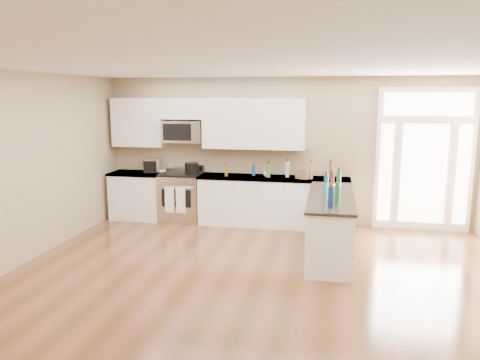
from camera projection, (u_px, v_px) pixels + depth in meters
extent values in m
plane|color=#573618|center=(245.00, 312.00, 5.37)|extent=(8.00, 8.00, 0.00)
plane|color=#9F8864|center=(284.00, 151.00, 8.98)|extent=(7.00, 0.00, 7.00)
plane|color=white|center=(246.00, 62.00, 4.87)|extent=(8.00, 8.00, 0.00)
cube|color=white|center=(139.00, 196.00, 9.40)|extent=(1.06, 0.62, 0.90)
cube|color=black|center=(140.00, 216.00, 9.48)|extent=(1.02, 0.52, 0.10)
cube|color=black|center=(138.00, 173.00, 9.32)|extent=(1.10, 0.66, 0.04)
cube|color=white|center=(273.00, 202.00, 8.88)|extent=(2.81, 0.62, 0.90)
cube|color=black|center=(273.00, 223.00, 8.95)|extent=(2.77, 0.52, 0.10)
cube|color=black|center=(273.00, 178.00, 8.80)|extent=(2.85, 0.66, 0.04)
cube|color=white|center=(330.00, 226.00, 7.27)|extent=(0.65, 2.28, 0.90)
cube|color=black|center=(329.00, 251.00, 7.34)|extent=(0.61, 2.18, 0.10)
cube|color=black|center=(331.00, 197.00, 7.19)|extent=(0.69, 2.32, 0.04)
cube|color=white|center=(139.00, 122.00, 9.28)|extent=(1.04, 0.33, 0.95)
cube|color=white|center=(253.00, 124.00, 8.84)|extent=(1.94, 0.33, 0.95)
cube|color=white|center=(183.00, 109.00, 9.05)|extent=(0.82, 0.33, 0.40)
cube|color=silver|center=(183.00, 131.00, 9.10)|extent=(0.78, 0.40, 0.42)
cube|color=black|center=(177.00, 132.00, 8.91)|extent=(0.56, 0.01, 0.32)
cube|color=white|center=(424.00, 160.00, 8.47)|extent=(1.70, 0.08, 2.60)
cube|color=white|center=(423.00, 174.00, 8.46)|extent=(0.78, 0.02, 1.80)
cube|color=white|center=(386.00, 173.00, 8.59)|extent=(0.22, 0.02, 1.80)
cube|color=white|center=(463.00, 175.00, 8.33)|extent=(0.22, 0.02, 1.80)
cube|color=white|center=(428.00, 104.00, 8.24)|extent=(1.50, 0.02, 0.40)
cube|color=silver|center=(182.00, 198.00, 9.23)|extent=(0.80, 0.66, 0.92)
cube|color=black|center=(181.00, 174.00, 9.14)|extent=(0.80, 0.60, 0.03)
cube|color=silver|center=(186.00, 168.00, 9.42)|extent=(0.80, 0.04, 0.14)
cube|color=black|center=(176.00, 198.00, 8.90)|extent=(0.58, 0.01, 0.34)
cylinder|color=silver|center=(175.00, 187.00, 8.83)|extent=(0.70, 0.02, 0.02)
cube|color=white|center=(170.00, 200.00, 8.89)|extent=(0.18, 0.02, 0.50)
cube|color=white|center=(181.00, 200.00, 8.85)|extent=(0.18, 0.02, 0.50)
cylinder|color=black|center=(192.00, 168.00, 9.17)|extent=(0.31, 0.31, 0.21)
cube|color=silver|center=(153.00, 165.00, 9.34)|extent=(0.37, 0.32, 0.27)
cube|color=brown|center=(303.00, 173.00, 8.62)|extent=(0.28, 0.25, 0.19)
imported|color=white|center=(162.00, 172.00, 9.28)|extent=(0.22, 0.22, 0.04)
imported|color=white|center=(337.00, 186.00, 7.77)|extent=(0.17, 0.17, 0.05)
imported|color=white|center=(267.00, 174.00, 8.80)|extent=(0.13, 0.13, 0.10)
cylinder|color=#19591E|center=(337.00, 194.00, 6.62)|extent=(0.07, 0.07, 0.26)
cylinder|color=navy|center=(326.00, 184.00, 7.28)|extent=(0.07, 0.07, 0.32)
cylinder|color=brown|center=(226.00, 170.00, 8.87)|extent=(0.06, 0.06, 0.23)
cylinder|color=olive|center=(311.00, 171.00, 8.58)|extent=(0.06, 0.06, 0.31)
cylinder|color=#26727F|center=(325.00, 190.00, 7.00)|extent=(0.06, 0.06, 0.23)
cylinder|color=#591919|center=(332.00, 179.00, 7.90)|extent=(0.07, 0.07, 0.24)
cylinder|color=#B2B2B7|center=(287.00, 169.00, 8.75)|extent=(0.08, 0.08, 0.30)
cylinder|color=navy|center=(331.00, 198.00, 6.35)|extent=(0.08, 0.08, 0.29)
cylinder|color=#3F7226|center=(268.00, 170.00, 8.75)|extent=(0.08, 0.08, 0.26)
cylinder|color=#19591E|center=(339.00, 180.00, 7.58)|extent=(0.07, 0.07, 0.32)
cylinder|color=navy|center=(254.00, 171.00, 8.94)|extent=(0.06, 0.06, 0.18)
cylinder|color=brown|center=(331.00, 170.00, 8.56)|extent=(0.08, 0.08, 0.32)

